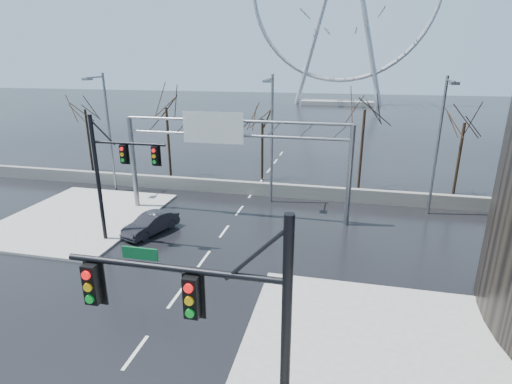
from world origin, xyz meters
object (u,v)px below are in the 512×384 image
(sign_gantry, at_px, (230,147))
(car, at_px, (151,224))
(signal_mast_near, at_px, (229,333))
(signal_mast_far, at_px, (113,169))

(sign_gantry, relative_size, car, 4.04)
(signal_mast_near, relative_size, sign_gantry, 0.49)
(signal_mast_far, bearing_deg, signal_mast_near, -49.74)
(sign_gantry, bearing_deg, car, -135.05)
(signal_mast_far, bearing_deg, car, 54.97)
(signal_mast_near, height_order, car, signal_mast_near)
(signal_mast_far, distance_m, sign_gantry, 8.14)
(signal_mast_far, height_order, sign_gantry, signal_mast_far)
(signal_mast_far, distance_m, car, 4.67)
(signal_mast_far, xyz_separation_m, sign_gantry, (5.49, 6.00, 0.35))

